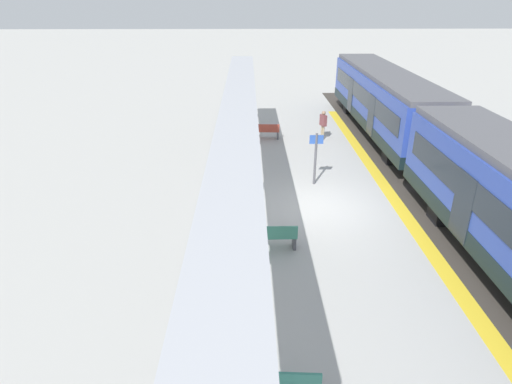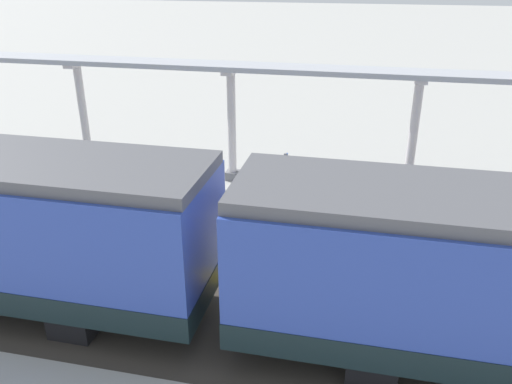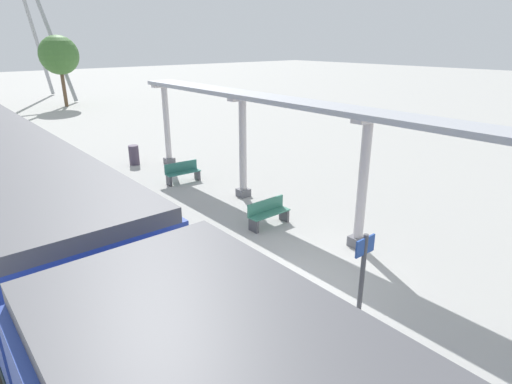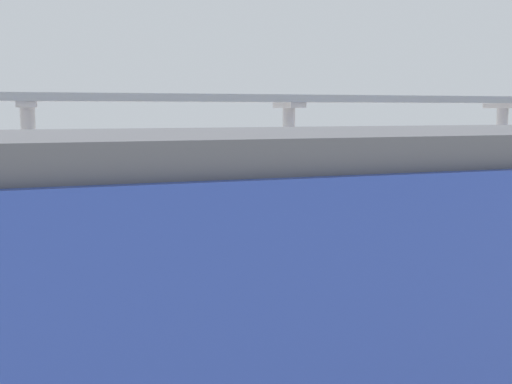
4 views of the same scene
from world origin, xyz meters
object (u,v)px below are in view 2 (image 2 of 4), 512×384
canopy_pillar_fourth (84,116)px  bench_far_end (507,206)px  canopy_pillar_third (232,126)px  bench_near_end (145,172)px  canopy_pillar_second (413,138)px  bench_mid_platform (0,158)px  platform_info_sign (285,183)px

canopy_pillar_fourth → bench_far_end: bearing=-95.1°
canopy_pillar_third → bench_near_end: (-1.06, 2.80, -1.49)m
canopy_pillar_third → bench_far_end: size_ratio=2.51×
canopy_pillar_second → bench_near_end: (-1.06, 8.66, -1.49)m
canopy_pillar_fourth → bench_near_end: (-1.06, -2.66, -1.49)m
bench_near_end → bench_mid_platform: bearing=88.7°
bench_near_end → bench_mid_platform: (0.13, 5.68, 0.00)m
bench_mid_platform → platform_info_sign: platform_info_sign is taller
canopy_pillar_second → platform_info_sign: 4.71m
bench_near_end → platform_info_sign: (-2.00, -5.14, 0.89)m
canopy_pillar_fourth → platform_info_sign: bearing=-111.5°
canopy_pillar_second → bench_mid_platform: canopy_pillar_second is taller
bench_mid_platform → canopy_pillar_second: bearing=-86.3°
canopy_pillar_fourth → bench_mid_platform: 3.50m
canopy_pillar_third → bench_near_end: size_ratio=2.54×
canopy_pillar_second → canopy_pillar_third: bearing=90.0°
bench_mid_platform → canopy_pillar_fourth: bearing=-72.9°
bench_mid_platform → bench_far_end: (-0.32, -17.09, 0.00)m
canopy_pillar_second → platform_info_sign: size_ratio=1.74×
canopy_pillar_third → bench_far_end: canopy_pillar_third is taller
canopy_pillar_fourth → bench_mid_platform: bearing=107.1°
canopy_pillar_second → platform_info_sign: canopy_pillar_second is taller
canopy_pillar_third → platform_info_sign: canopy_pillar_third is taller
bench_far_end → canopy_pillar_fourth: bearing=84.9°
canopy_pillar_fourth → bench_mid_platform: (-0.93, 3.02, -1.49)m
bench_near_end → bench_far_end: 11.41m
canopy_pillar_third → bench_mid_platform: canopy_pillar_third is taller
bench_mid_platform → platform_info_sign: bearing=-101.2°
bench_near_end → bench_mid_platform: 5.68m
canopy_pillar_second → bench_mid_platform: size_ratio=2.51×
canopy_pillar_fourth → canopy_pillar_third: bearing=-90.0°
canopy_pillar_third → canopy_pillar_fourth: same height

